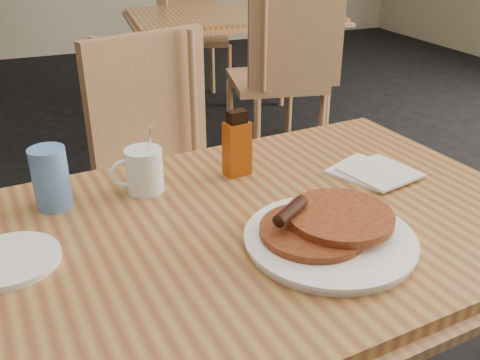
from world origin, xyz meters
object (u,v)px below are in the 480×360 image
chair_main_far (159,159)px  blue_tumbler (51,178)px  main_table (259,239)px  coffee_mug (143,170)px  chair_neighbor_far (192,21)px  chair_neighbor_near (285,63)px  syrup_bottle (237,146)px  neighbor_table (231,20)px  pancake_plate (328,234)px

chair_main_far → blue_tumbler: 0.69m
main_table → chair_main_far: 0.76m
coffee_mug → blue_tumbler: coffee_mug is taller
chair_main_far → coffee_mug: (-0.16, -0.55, 0.23)m
main_table → chair_neighbor_far: bearing=74.7°
chair_main_far → blue_tumbler: chair_main_far is taller
chair_neighbor_near → syrup_bottle: bearing=-108.4°
neighbor_table → pancake_plate: size_ratio=4.32×
main_table → pancake_plate: (0.08, -0.12, 0.06)m
blue_tumbler → chair_neighbor_near: bearing=48.5°
chair_neighbor_near → pancake_plate: size_ratio=3.35×
chair_neighbor_far → pancake_plate: size_ratio=3.23×
coffee_mug → neighbor_table: bearing=75.1°
neighbor_table → syrup_bottle: bearing=-111.3°
coffee_mug → syrup_bottle: 0.21m
blue_tumbler → coffee_mug: bearing=-0.3°
main_table → neighbor_table: 2.47m
chair_neighbor_near → pancake_plate: chair_neighbor_near is taller
chair_neighbor_far → blue_tumbler: size_ratio=7.87×
neighbor_table → syrup_bottle: size_ratio=8.77×
main_table → syrup_bottle: 0.24m
main_table → pancake_plate: 0.16m
coffee_mug → blue_tumbler: bearing=-169.1°
main_table → neighbor_table: (0.86, 2.32, 0.00)m
chair_neighbor_far → chair_neighbor_near: (0.02, -1.47, 0.02)m
pancake_plate → syrup_bottle: bearing=97.3°
chair_neighbor_far → coffee_mug: chair_neighbor_far is taller
coffee_mug → blue_tumbler: (-0.18, 0.00, 0.01)m
coffee_mug → blue_tumbler: 0.18m
blue_tumbler → syrup_bottle: bearing=-0.2°
chair_neighbor_near → syrup_bottle: size_ratio=6.80×
main_table → blue_tumbler: 0.43m
neighbor_table → blue_tumbler: 2.44m
main_table → chair_neighbor_near: (0.85, 1.57, -0.09)m
chair_main_far → blue_tumbler: size_ratio=7.61×
main_table → coffee_mug: 0.28m
chair_neighbor_far → pancake_plate: bearing=-85.4°
main_table → chair_main_far: (-0.01, 0.75, -0.14)m
neighbor_table → syrup_bottle: syrup_bottle is taller
pancake_plate → chair_neighbor_near: bearing=65.4°
main_table → neighbor_table: size_ratio=0.92×
chair_neighbor_near → chair_neighbor_far: bearing=103.1°
syrup_bottle → coffee_mug: bearing=171.1°
pancake_plate → neighbor_table: bearing=72.2°
neighbor_table → chair_neighbor_near: 0.75m
neighbor_table → chair_neighbor_far: (-0.02, 0.73, -0.12)m
neighbor_table → chair_neighbor_near: chair_neighbor_near is taller
chair_neighbor_far → chair_neighbor_near: 1.47m
pancake_plate → syrup_bottle: size_ratio=2.03×
main_table → chair_neighbor_near: size_ratio=1.18×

